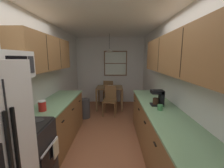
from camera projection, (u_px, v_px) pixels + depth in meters
name	position (u px, v px, depth m)	size (l,w,h in m)	color
ground_plane	(107.00, 133.00, 3.54)	(12.00, 12.00, 0.00)	#995B3D
wall_left	(46.00, 80.00, 3.35)	(0.10, 9.00, 2.55)	silver
wall_right	(168.00, 80.00, 3.29)	(0.10, 9.00, 2.55)	silver
wall_back	(110.00, 70.00, 5.93)	(4.40, 0.10, 2.55)	silver
ceiling_slab	(106.00, 17.00, 3.09)	(4.40, 9.00, 0.08)	white
stove_range	(25.00, 157.00, 1.98)	(0.66, 0.60, 1.10)	black
microwave_over_range	(6.00, 65.00, 1.77)	(0.39, 0.61, 0.34)	white
counter_left	(59.00, 120.00, 3.18)	(0.64, 1.84, 0.90)	olive
upper_cabinets_left	(46.00, 54.00, 2.89)	(0.33, 1.92, 0.65)	olive
counter_right	(163.00, 136.00, 2.53)	(0.64, 3.22, 0.90)	olive
upper_cabinets_right	(178.00, 54.00, 2.25)	(0.33, 2.90, 0.63)	olive
dining_table	(110.00, 91.00, 5.24)	(0.90, 0.78, 0.76)	brown
dining_chair_near	(110.00, 99.00, 4.67)	(0.45, 0.45, 0.90)	brown
dining_chair_far	(109.00, 91.00, 5.85)	(0.42, 0.42, 0.90)	brown
pendant_light	(109.00, 51.00, 5.01)	(0.29, 0.29, 0.61)	black
back_window	(115.00, 63.00, 5.81)	(0.89, 0.05, 0.96)	brown
trash_bin	(85.00, 108.00, 4.44)	(0.30, 0.30, 0.57)	#3F3F42
storage_canister	(42.00, 106.00, 2.45)	(0.12, 0.12, 0.17)	red
dish_towel	(56.00, 148.00, 2.11)	(0.02, 0.16, 0.24)	beige
coffee_maker	(159.00, 97.00, 2.73)	(0.22, 0.18, 0.28)	black
mug_by_coffeemaker	(160.00, 107.00, 2.49)	(0.12, 0.09, 0.09)	#3F7F4C
table_serving_bowl	(110.00, 86.00, 5.17)	(0.19, 0.19, 0.06)	silver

